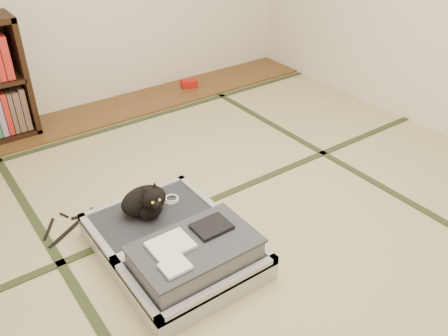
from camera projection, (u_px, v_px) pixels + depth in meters
floor at (252, 233)px, 2.77m from camera, size 4.50×4.50×0.00m
wood_strip at (109, 111)px, 4.14m from camera, size 4.00×0.50×0.02m
red_item at (189, 84)px, 4.55m from camera, size 0.17×0.13×0.07m
tatami_borders at (205, 192)px, 3.11m from camera, size 4.00×4.50×0.01m
suitcase at (177, 246)px, 2.53m from camera, size 0.70×0.93×0.27m
cat at (146, 201)px, 2.65m from camera, size 0.31×0.31×0.25m
cable_coil at (171, 199)px, 2.81m from camera, size 0.10×0.10×0.02m
hanger at (71, 224)px, 2.83m from camera, size 0.40×0.29×0.01m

